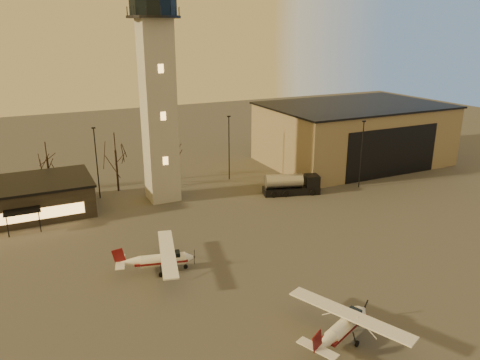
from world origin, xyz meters
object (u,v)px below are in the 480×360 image
Objects in this scene: control_tower at (157,81)px; cessna_rear at (164,262)px; fuel_truck at (291,186)px; cessna_front at (346,327)px; hangar at (353,133)px.

control_tower reaches higher than cessna_rear.
fuel_truck reaches higher than cessna_rear.
cessna_front is 0.96× the size of cessna_rear.
hangar is at bearing 44.82° from fuel_truck.
hangar reaches higher than cessna_front.
cessna_rear is at bearing -106.34° from control_tower.
hangar is (36.00, 3.98, -11.17)m from control_tower.
cessna_rear is (-5.88, -20.07, -15.34)m from control_tower.
cessna_front is (-32.35, -40.26, -4.18)m from hangar.
cessna_front is at bearing -128.78° from hangar.
control_tower is 37.90m from hangar.
fuel_truck is at bearing -19.56° from control_tower.
control_tower is 3.89× the size of fuel_truck.
hangar is 3.65× the size of fuel_truck.
cessna_front is 18.81m from cessna_rear.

